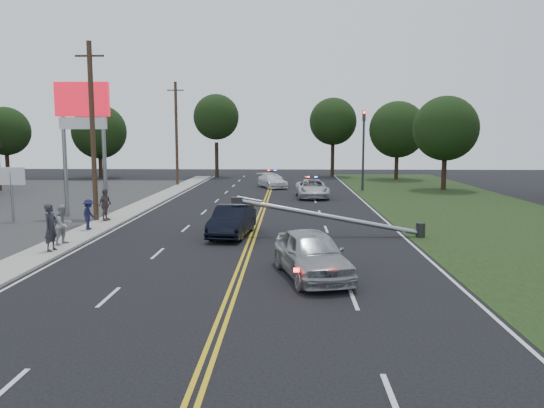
{
  "coord_description": "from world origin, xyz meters",
  "views": [
    {
      "loc": [
        1.77,
        -17.39,
        4.86
      ],
      "look_at": [
        0.96,
        7.1,
        1.7
      ],
      "focal_mm": 35.0,
      "sensor_mm": 36.0,
      "label": 1
    }
  ],
  "objects_px": {
    "emergency_a": "(312,189)",
    "bystander_c": "(89,214)",
    "traffic_signal": "(363,143)",
    "fallen_streetlight": "(339,218)",
    "emergency_b": "(272,181)",
    "bystander_b": "(64,224)",
    "bystander_a": "(51,227)",
    "crashed_sedan": "(232,221)",
    "utility_pole_mid": "(93,132)",
    "bystander_d": "(105,205)",
    "waiting_sedan": "(312,254)",
    "small_sign": "(11,181)",
    "pylon_sign": "(83,116)",
    "utility_pole_far": "(176,133)"
  },
  "relations": [
    {
      "from": "emergency_a",
      "to": "bystander_c",
      "type": "relative_size",
      "value": 3.34
    },
    {
      "from": "pylon_sign",
      "to": "emergency_a",
      "type": "distance_m",
      "value": 18.24
    },
    {
      "from": "emergency_a",
      "to": "bystander_c",
      "type": "xyz_separation_m",
      "value": [
        -11.99,
        -15.44,
        0.18
      ]
    },
    {
      "from": "traffic_signal",
      "to": "bystander_c",
      "type": "xyz_separation_m",
      "value": [
        -16.74,
        -21.07,
        -3.31
      ]
    },
    {
      "from": "utility_pole_mid",
      "to": "bystander_d",
      "type": "xyz_separation_m",
      "value": [
        0.61,
        -0.23,
        -4.06
      ]
    },
    {
      "from": "crashed_sedan",
      "to": "bystander_b",
      "type": "distance_m",
      "value": 7.65
    },
    {
      "from": "bystander_a",
      "to": "bystander_d",
      "type": "distance_m",
      "value": 7.91
    },
    {
      "from": "bystander_c",
      "to": "bystander_d",
      "type": "distance_m",
      "value": 2.85
    },
    {
      "from": "crashed_sedan",
      "to": "fallen_streetlight",
      "type": "bearing_deg",
      "value": 6.52
    },
    {
      "from": "utility_pole_far",
      "to": "bystander_d",
      "type": "distance_m",
      "value": 22.6
    },
    {
      "from": "pylon_sign",
      "to": "utility_pole_mid",
      "type": "xyz_separation_m",
      "value": [
        1.3,
        -2.0,
        -0.91
      ]
    },
    {
      "from": "fallen_streetlight",
      "to": "bystander_c",
      "type": "relative_size",
      "value": 6.04
    },
    {
      "from": "pylon_sign",
      "to": "bystander_a",
      "type": "height_order",
      "value": "pylon_sign"
    },
    {
      "from": "traffic_signal",
      "to": "waiting_sedan",
      "type": "bearing_deg",
      "value": -101.06
    },
    {
      "from": "emergency_b",
      "to": "bystander_d",
      "type": "relative_size",
      "value": 2.52
    },
    {
      "from": "bystander_b",
      "to": "bystander_c",
      "type": "xyz_separation_m",
      "value": [
        -0.27,
        3.64,
        -0.09
      ]
    },
    {
      "from": "utility_pole_far",
      "to": "bystander_c",
      "type": "xyz_separation_m",
      "value": [
        0.76,
        -25.07,
        -4.19
      ]
    },
    {
      "from": "fallen_streetlight",
      "to": "emergency_b",
      "type": "height_order",
      "value": "fallen_streetlight"
    },
    {
      "from": "emergency_b",
      "to": "bystander_b",
      "type": "height_order",
      "value": "bystander_b"
    },
    {
      "from": "pylon_sign",
      "to": "traffic_signal",
      "type": "bearing_deg",
      "value": 40.39
    },
    {
      "from": "fallen_streetlight",
      "to": "utility_pole_far",
      "type": "distance_m",
      "value": 29.54
    },
    {
      "from": "small_sign",
      "to": "utility_pole_mid",
      "type": "xyz_separation_m",
      "value": [
        4.8,
        0.0,
        2.75
      ]
    },
    {
      "from": "small_sign",
      "to": "waiting_sedan",
      "type": "height_order",
      "value": "small_sign"
    },
    {
      "from": "emergency_b",
      "to": "pylon_sign",
      "type": "bearing_deg",
      "value": -141.45
    },
    {
      "from": "traffic_signal",
      "to": "bystander_b",
      "type": "height_order",
      "value": "traffic_signal"
    },
    {
      "from": "utility_pole_mid",
      "to": "emergency_b",
      "type": "distance_m",
      "value": 22.78
    },
    {
      "from": "crashed_sedan",
      "to": "pylon_sign",
      "type": "bearing_deg",
      "value": 154.21
    },
    {
      "from": "fallen_streetlight",
      "to": "bystander_a",
      "type": "relative_size",
      "value": 4.76
    },
    {
      "from": "emergency_a",
      "to": "crashed_sedan",
      "type": "bearing_deg",
      "value": -108.44
    },
    {
      "from": "bystander_a",
      "to": "bystander_b",
      "type": "distance_m",
      "value": 1.42
    },
    {
      "from": "traffic_signal",
      "to": "fallen_streetlight",
      "type": "bearing_deg",
      "value": -100.59
    },
    {
      "from": "utility_pole_mid",
      "to": "crashed_sedan",
      "type": "relative_size",
      "value": 2.21
    },
    {
      "from": "fallen_streetlight",
      "to": "utility_pole_far",
      "type": "height_order",
      "value": "utility_pole_far"
    },
    {
      "from": "waiting_sedan",
      "to": "emergency_b",
      "type": "height_order",
      "value": "waiting_sedan"
    },
    {
      "from": "bystander_b",
      "to": "emergency_a",
      "type": "bearing_deg",
      "value": -9.23
    },
    {
      "from": "bystander_a",
      "to": "pylon_sign",
      "type": "bearing_deg",
      "value": 22.88
    },
    {
      "from": "utility_pole_mid",
      "to": "bystander_b",
      "type": "bearing_deg",
      "value": -81.23
    },
    {
      "from": "crashed_sedan",
      "to": "bystander_c",
      "type": "bearing_deg",
      "value": 179.42
    },
    {
      "from": "emergency_a",
      "to": "fallen_streetlight",
      "type": "bearing_deg",
      "value": -90.62
    },
    {
      "from": "bystander_a",
      "to": "bystander_b",
      "type": "xyz_separation_m",
      "value": [
        -0.08,
        1.41,
        -0.11
      ]
    },
    {
      "from": "waiting_sedan",
      "to": "small_sign",
      "type": "bearing_deg",
      "value": 131.32
    },
    {
      "from": "utility_pole_far",
      "to": "bystander_d",
      "type": "relative_size",
      "value": 5.54
    },
    {
      "from": "utility_pole_mid",
      "to": "emergency_b",
      "type": "relative_size",
      "value": 2.2
    },
    {
      "from": "fallen_streetlight",
      "to": "emergency_b",
      "type": "distance_m",
      "value": 24.65
    },
    {
      "from": "bystander_b",
      "to": "waiting_sedan",
      "type": "bearing_deg",
      "value": -91.56
    },
    {
      "from": "crashed_sedan",
      "to": "waiting_sedan",
      "type": "bearing_deg",
      "value": -57.97
    },
    {
      "from": "pylon_sign",
      "to": "small_sign",
      "type": "distance_m",
      "value": 5.45
    },
    {
      "from": "pylon_sign",
      "to": "bystander_b",
      "type": "height_order",
      "value": "pylon_sign"
    },
    {
      "from": "pylon_sign",
      "to": "traffic_signal",
      "type": "relative_size",
      "value": 1.13
    },
    {
      "from": "waiting_sedan",
      "to": "bystander_b",
      "type": "height_order",
      "value": "bystander_b"
    }
  ]
}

